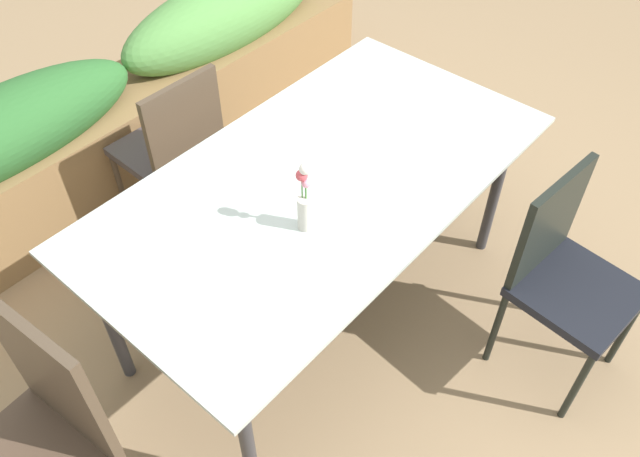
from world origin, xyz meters
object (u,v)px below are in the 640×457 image
Objects in this scene: flower_vase at (305,202)px; planter_box at (136,103)px; chair_end_left at (37,442)px; chair_near_right at (565,271)px; chair_far_side at (174,145)px; dining_table at (320,188)px.

planter_box is (0.36, 1.52, -0.50)m from flower_vase.
chair_end_left reaches higher than planter_box.
chair_far_side is (-0.46, 1.69, -0.02)m from chair_near_right.
chair_end_left is at bearing 172.62° from flower_vase.
flower_vase is at bearing -150.34° from dining_table.
chair_near_right is 1.03× the size of chair_far_side.
flower_vase is (1.03, -0.13, 0.30)m from chair_end_left.
chair_far_side reaches higher than dining_table.
chair_end_left is 1.18× the size of chair_far_side.
chair_end_left is 0.34× the size of planter_box.
chair_far_side is 0.29× the size of planter_box.
chair_end_left is at bearing -144.06° from chair_far_side.
chair_near_right is 0.30× the size of planter_box.
chair_end_left reaches higher than chair_near_right.
flower_vase is 1.64m from planter_box.
flower_vase is at bearing -43.09° from chair_near_right.
chair_end_left reaches higher than dining_table.
flower_vase reaches higher than planter_box.
planter_box is (1.39, 1.38, -0.20)m from chair_end_left.
chair_near_right is 1.75m from chair_far_side.
dining_table is 2.07× the size of chair_far_side.
chair_far_side is at bearing 79.50° from flower_vase.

